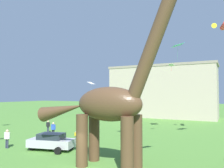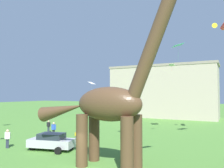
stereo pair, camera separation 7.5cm
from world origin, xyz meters
name	(u,v)px [view 1 (the left image)]	position (x,y,z in m)	size (l,w,h in m)	color
dinosaur_sculpture	(108,104)	(0.84, 2.65, 4.49)	(11.89, 2.52, 12.43)	#513823
parked_sedan_left	(51,141)	(-6.15, 4.38, 0.81)	(4.51, 2.76, 1.55)	#B7B7BC
person_strolling_adult	(76,135)	(-6.75, 8.98, 0.62)	(0.39, 0.17, 1.03)	#6B6056
person_vendor_side	(7,137)	(-10.44, 2.95, 1.08)	(0.67, 0.30, 1.79)	#2D3347
person_photographer	(53,128)	(-10.39, 9.32, 1.08)	(0.67, 0.29, 1.78)	black
person_near_flyer	(48,125)	(-13.22, 11.44, 0.98)	(0.61, 0.27, 1.62)	#2D3347
kite_near_high	(91,83)	(-14.40, 23.94, 7.27)	(1.06, 1.48, 1.90)	white
kite_apex	(222,26)	(8.03, 17.82, 13.37)	(2.00, 2.17, 0.62)	red
kite_high_right	(178,45)	(2.78, 18.03, 11.56)	(1.96, 2.14, 2.18)	#19B2B7
kite_drifting	(171,65)	(2.65, 14.97, 8.65)	(0.78, 0.65, 0.89)	white
background_building_block	(162,91)	(-4.92, 38.99, 5.82)	(23.45, 8.31, 11.62)	#B7A893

